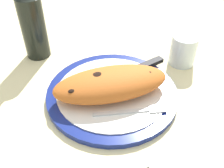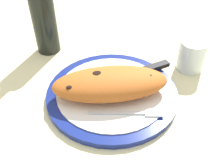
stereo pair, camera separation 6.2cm
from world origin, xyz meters
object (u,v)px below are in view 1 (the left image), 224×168
Objects in this scene: plate at (112,93)px; water_glass at (183,52)px; wine_bottle at (33,24)px; calzone at (111,84)px; knife at (140,68)px; fork at (137,111)px.

plate is 3.74× the size of water_glass.
water_glass is 43.05cm from wine_bottle.
calzone reaches higher than knife.
wine_bottle is at bearing 117.82° from fork.
calzone is 1.33× the size of knife.
plate is 30.31cm from wine_bottle.
calzone is 1.70× the size of fork.
fork is at bearing -117.15° from knife.
knife is at bearing 30.13° from calzone.
wine_bottle is (-38.45, 18.20, 6.59)cm from water_glass.
plate is 24.79cm from water_glass.
wine_bottle reaches higher than knife.
plate is 11.49cm from knife.
knife is at bearing -174.91° from water_glass.
fork is at bearing -71.45° from plate.
water_glass is at bearing 16.93° from calzone.
knife is at bearing 27.94° from plate.
wine_bottle is at bearing 141.93° from knife.
water_glass is at bearing 5.09° from knife.
calzone is at bearing 114.16° from fork.
fork is 0.66× the size of wine_bottle.
calzone is at bearing -163.07° from water_glass.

